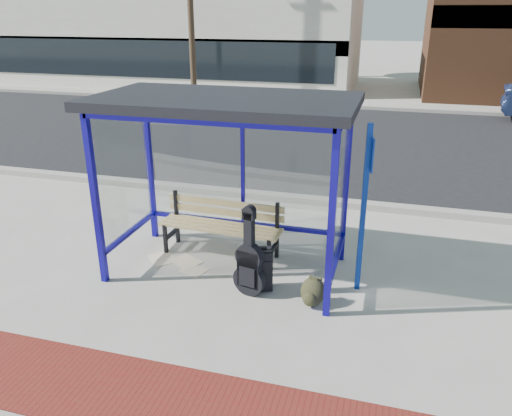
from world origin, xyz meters
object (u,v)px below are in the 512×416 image
(suitcase, at_px, (258,270))
(backpack, at_px, (312,293))
(bench, at_px, (222,223))
(guitar_bag, at_px, (249,265))

(suitcase, xyz_separation_m, backpack, (0.75, -0.18, -0.11))
(bench, height_order, suitcase, bench)
(backpack, bearing_deg, guitar_bag, -172.10)
(suitcase, distance_m, backpack, 0.78)
(suitcase, height_order, backpack, suitcase)
(guitar_bag, bearing_deg, bench, 137.35)
(guitar_bag, bearing_deg, suitcase, 74.92)
(bench, relative_size, suitcase, 3.00)
(backpack, bearing_deg, bench, 156.40)
(suitcase, relative_size, backpack, 1.67)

